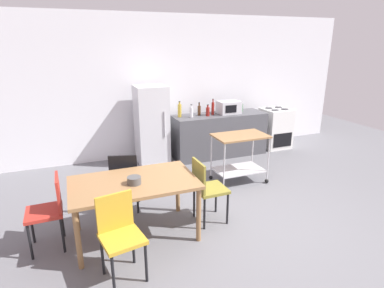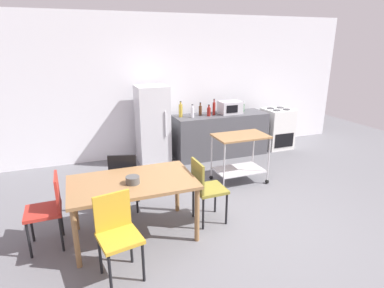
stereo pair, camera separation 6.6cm
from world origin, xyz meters
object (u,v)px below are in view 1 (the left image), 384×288
at_px(bottle_vinegar, 213,108).
at_px(bottle_olive_oil, 180,110).
at_px(kitchen_cart, 240,150).
at_px(microwave, 229,107).
at_px(bottle_soy_sauce, 199,110).
at_px(bottle_wine, 241,107).
at_px(dining_table, 134,187).
at_px(refrigerator, 152,125).
at_px(stove_oven, 275,128).
at_px(bottle_sparkling_water, 191,112).
at_px(chair_olive, 206,187).
at_px(bottle_sesame_oil, 208,111).
at_px(chair_black, 125,177).
at_px(chair_red, 50,208).
at_px(chair_mustard, 120,231).
at_px(fruit_bowl, 134,180).

bearing_deg(bottle_vinegar, bottle_olive_oil, 175.96).
bearing_deg(kitchen_cart, microwave, 70.12).
distance_m(bottle_soy_sauce, bottle_wine, 1.00).
xyz_separation_m(dining_table, refrigerator, (0.85, 2.45, 0.10)).
relative_size(stove_oven, bottle_sparkling_water, 3.51).
relative_size(chair_olive, bottle_sesame_oil, 3.79).
bearing_deg(chair_olive, chair_black, 52.78).
xyz_separation_m(chair_red, refrigerator, (1.82, 2.32, 0.26)).
bearing_deg(bottle_wine, bottle_vinegar, -175.14).
xyz_separation_m(dining_table, chair_olive, (0.96, -0.02, -0.15)).
height_order(stove_oven, bottle_sparkling_water, bottle_sparkling_water).
bearing_deg(bottle_sesame_oil, stove_oven, 2.39).
relative_size(chair_red, bottle_sesame_oil, 3.79).
xyz_separation_m(bottle_sparkling_water, bottle_soy_sauce, (0.22, 0.12, -0.00)).
bearing_deg(chair_black, bottle_soy_sauce, -122.74).
bearing_deg(bottle_sparkling_water, refrigerator, 169.29).
bearing_deg(bottle_sesame_oil, refrigerator, 172.34).
distance_m(chair_mustard, microwave, 4.14).
distance_m(kitchen_cart, microwave, 1.54).
relative_size(dining_table, chair_red, 1.69).
bearing_deg(microwave, chair_mustard, -132.96).
xyz_separation_m(dining_table, fruit_bowl, (-0.01, -0.08, 0.12)).
bearing_deg(bottle_sesame_oil, bottle_soy_sauce, 139.40).
distance_m(dining_table, bottle_sesame_oil, 3.06).
height_order(chair_black, fruit_bowl, chair_black).
distance_m(refrigerator, bottle_sparkling_water, 0.84).
height_order(microwave, fruit_bowl, microwave).
xyz_separation_m(chair_black, chair_olive, (0.96, -0.69, 0.00)).
distance_m(kitchen_cart, bottle_sparkling_water, 1.45).
relative_size(bottle_sparkling_water, microwave, 0.57).
height_order(chair_black, bottle_sesame_oil, bottle_sesame_oil).
bearing_deg(stove_oven, bottle_soy_sauce, 178.58).
bearing_deg(microwave, kitchen_cart, -109.88).
relative_size(chair_mustard, bottle_wine, 4.02).
relative_size(dining_table, refrigerator, 0.97).
distance_m(stove_oven, refrigerator, 2.92).
bearing_deg(bottle_vinegar, bottle_wine, 4.86).
distance_m(microwave, bottle_wine, 0.35).
distance_m(dining_table, stove_oven, 4.44).
relative_size(dining_table, chair_mustard, 1.69).
bearing_deg(chair_olive, fruit_bowl, 92.38).
height_order(chair_red, chair_mustard, same).
bearing_deg(refrigerator, bottle_olive_oil, -3.68).
bearing_deg(bottle_wine, chair_olive, -127.93).
bearing_deg(chair_olive, stove_oven, -50.91).
relative_size(chair_black, bottle_wine, 4.02).
relative_size(bottle_sesame_oil, bottle_vinegar, 0.70).
bearing_deg(chair_red, microwave, 121.57).
relative_size(bottle_soy_sauce, microwave, 0.58).
bearing_deg(fruit_bowl, bottle_olive_oil, 60.02).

